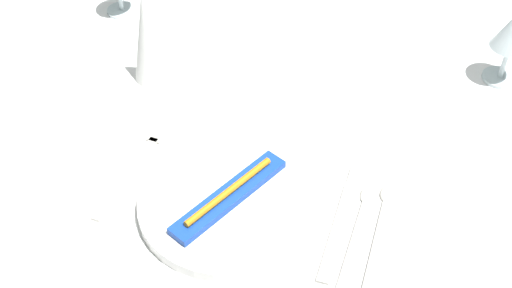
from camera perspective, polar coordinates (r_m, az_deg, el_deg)
name	(u,v)px	position (r m, az deg, el deg)	size (l,w,h in m)	color
dining_table	(290,143)	(1.23, 2.89, 0.06)	(1.80, 1.11, 0.74)	white
dinner_plate	(229,203)	(1.01, -2.24, -4.94)	(0.27, 0.27, 0.02)	white
toothbrush_package	(229,195)	(0.99, -2.26, -4.31)	(0.12, 0.21, 0.02)	blue
fork_outer	(135,166)	(1.08, -10.09, -1.80)	(0.03, 0.22, 0.00)	beige
dinner_knife	(340,223)	(1.00, 7.01, -6.60)	(0.02, 0.23, 0.00)	beige
spoon_soup	(361,222)	(1.00, 8.79, -6.49)	(0.03, 0.20, 0.01)	beige
spoon_dessert	(383,223)	(1.01, 10.53, -6.55)	(0.03, 0.21, 0.01)	beige
napkin_folded	(147,38)	(1.20, -9.10, 8.78)	(0.06, 0.06, 0.17)	white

